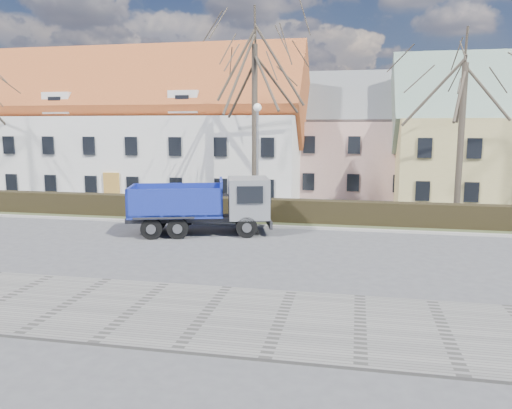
% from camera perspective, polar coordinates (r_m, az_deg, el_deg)
% --- Properties ---
extents(ground, '(120.00, 120.00, 0.00)m').
position_cam_1_polar(ground, '(22.95, 0.50, -4.92)').
color(ground, '#47474A').
extents(sidewalk_near, '(80.00, 5.00, 0.08)m').
position_cam_1_polar(sidewalk_near, '(15.05, -5.77, -12.41)').
color(sidewalk_near, slate).
rests_on(sidewalk_near, ground).
extents(curb_far, '(80.00, 0.30, 0.12)m').
position_cam_1_polar(curb_far, '(27.35, 2.33, -2.52)').
color(curb_far, '#9F9B94').
rests_on(curb_far, ground).
extents(grass_strip, '(80.00, 3.00, 0.10)m').
position_cam_1_polar(grass_strip, '(28.91, 2.83, -1.92)').
color(grass_strip, '#3A4325').
rests_on(grass_strip, ground).
extents(hedge, '(60.00, 0.90, 1.30)m').
position_cam_1_polar(hedge, '(28.60, 2.78, -0.81)').
color(hedge, black).
rests_on(hedge, ground).
extents(building_white, '(26.80, 10.80, 9.50)m').
position_cam_1_polar(building_white, '(41.60, -13.16, 7.71)').
color(building_white, silver).
rests_on(building_white, ground).
extents(building_pink, '(10.80, 8.80, 8.00)m').
position_cam_1_polar(building_pink, '(41.90, 11.19, 6.75)').
color(building_pink, tan).
rests_on(building_pink, ground).
extents(tree_1, '(9.20, 9.20, 12.65)m').
position_cam_1_polar(tree_1, '(31.01, -0.15, 10.49)').
color(tree_1, '#3A3128').
rests_on(tree_1, ground).
extents(tree_2, '(8.00, 8.00, 11.00)m').
position_cam_1_polar(tree_2, '(30.92, 22.45, 8.29)').
color(tree_2, '#3A3128').
rests_on(tree_2, ground).
extents(dump_truck, '(7.91, 4.69, 2.98)m').
position_cam_1_polar(dump_truck, '(25.72, -6.91, -0.09)').
color(dump_truck, navy).
rests_on(dump_truck, ground).
extents(streetlight, '(0.54, 0.54, 6.89)m').
position_cam_1_polar(streetlight, '(29.51, 0.17, 4.96)').
color(streetlight, '#949494').
rests_on(streetlight, ground).
extents(cart_frame, '(0.77, 0.55, 0.64)m').
position_cam_1_polar(cart_frame, '(28.27, -8.25, -1.70)').
color(cart_frame, silver).
rests_on(cart_frame, ground).
extents(parked_car_a, '(3.99, 2.72, 1.26)m').
position_cam_1_polar(parked_car_a, '(32.99, -4.19, 0.45)').
color(parked_car_a, black).
rests_on(parked_car_a, ground).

